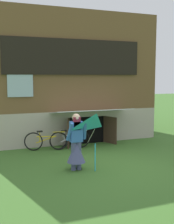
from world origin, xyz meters
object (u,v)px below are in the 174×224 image
Objects in this scene: bicycle_silver at (70,139)px; bicycle_yellow at (46,141)px; person at (76,146)px; kite at (97,127)px.

bicycle_silver is 1.00× the size of bicycle_yellow.
person is 2.55m from bicycle_yellow.
bicycle_yellow is at bearing 178.32° from bicycle_silver.
kite reaches higher than bicycle_yellow.
person is at bearing -69.34° from bicycle_yellow.
kite is 3.22m from bicycle_yellow.
bicycle_silver is (0.21, 2.94, -0.93)m from kite.
kite is at bearing -90.69° from bicycle_silver.
person is 1.03× the size of kite.
kite reaches higher than bicycle_silver.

